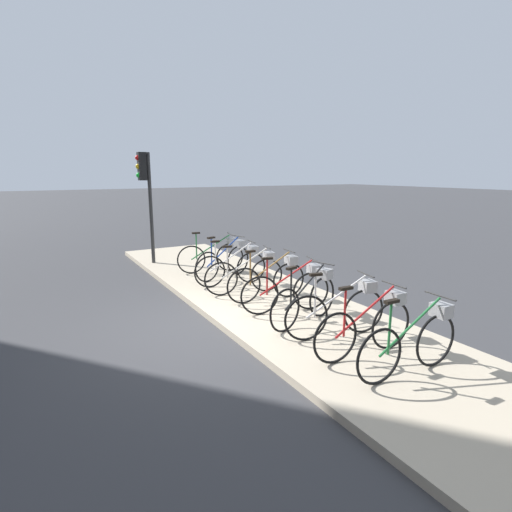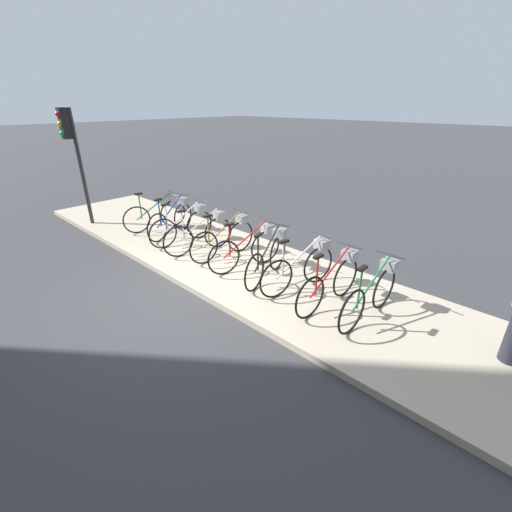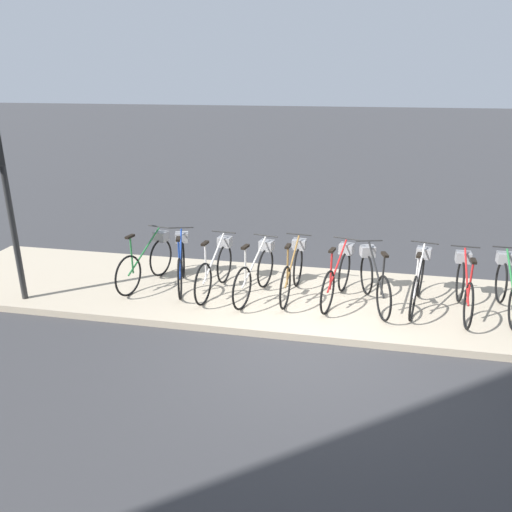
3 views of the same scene
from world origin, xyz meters
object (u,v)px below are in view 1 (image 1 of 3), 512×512
object	(u,v)px
parked_bicycle_7	(341,308)
traffic_light	(145,184)
parked_bicycle_0	(214,255)
parked_bicycle_9	(414,340)
parked_bicycle_5	(290,288)
parked_bicycle_6	(308,297)
parked_bicycle_3	(248,272)
parked_bicycle_2	(234,265)
parked_bicycle_1	(226,259)
parked_bicycle_8	(369,324)
parked_bicycle_4	(271,278)

from	to	relation	value
parked_bicycle_7	traffic_light	distance (m)	7.00
parked_bicycle_0	parked_bicycle_9	size ratio (longest dim) A/B	0.98
parked_bicycle_5	parked_bicycle_9	distance (m)	2.71
parked_bicycle_7	traffic_light	xyz separation A→B (m)	(-6.67, -1.19, 1.76)
parked_bicycle_6	traffic_light	world-z (taller)	traffic_light
parked_bicycle_3	parked_bicycle_6	xyz separation A→B (m)	(2.00, 0.06, 0.00)
parked_bicycle_0	parked_bicycle_5	distance (m)	3.47
parked_bicycle_2	parked_bicycle_9	size ratio (longest dim) A/B	1.00
parked_bicycle_1	parked_bicycle_8	distance (m)	4.86
parked_bicycle_4	parked_bicycle_3	bearing A→B (deg)	-164.19
parked_bicycle_7	parked_bicycle_0	bearing A→B (deg)	-179.92
parked_bicycle_3	traffic_light	xyz separation A→B (m)	(-3.94, -1.04, 1.76)
traffic_light	parked_bicycle_7	bearing A→B (deg)	10.12
parked_bicycle_1	parked_bicycle_4	world-z (taller)	same
parked_bicycle_4	parked_bicycle_8	xyz separation A→B (m)	(2.81, -0.13, 0.00)
parked_bicycle_2	parked_bicycle_5	size ratio (longest dim) A/B	1.02
parked_bicycle_0	parked_bicycle_3	xyz separation A→B (m)	(2.07, -0.14, 0.00)
parked_bicycle_2	traffic_light	size ratio (longest dim) A/B	0.56
traffic_light	parked_bicycle_4	bearing A→B (deg)	14.95
parked_bicycle_3	parked_bicycle_5	distance (m)	1.41
parked_bicycle_3	parked_bicycle_9	world-z (taller)	same
parked_bicycle_0	parked_bicycle_9	world-z (taller)	same
parked_bicycle_1	parked_bicycle_4	distance (m)	2.05
parked_bicycle_6	parked_bicycle_7	size ratio (longest dim) A/B	0.99
parked_bicycle_2	parked_bicycle_9	distance (m)	4.86
parked_bicycle_9	parked_bicycle_1	bearing A→B (deg)	179.68
parked_bicycle_8	parked_bicycle_9	xyz separation A→B (m)	(0.68, 0.09, 0.00)
parked_bicycle_2	parked_bicycle_9	bearing A→B (deg)	1.02
parked_bicycle_7	traffic_light	bearing A→B (deg)	-169.88
parked_bicycle_1	traffic_light	size ratio (longest dim) A/B	0.55
parked_bicycle_6	parked_bicycle_8	size ratio (longest dim) A/B	0.97
parked_bicycle_3	parked_bicycle_8	bearing A→B (deg)	0.77
parked_bicycle_3	parked_bicycle_9	distance (m)	4.11
parked_bicycle_5	parked_bicycle_9	bearing A→B (deg)	0.59
parked_bicycle_1	traffic_light	xyz separation A→B (m)	(-2.51, -1.21, 1.76)
parked_bicycle_8	parked_bicycle_2	bearing A→B (deg)	179.92
parked_bicycle_2	parked_bicycle_5	bearing A→B (deg)	1.55
parked_bicycle_0	traffic_light	distance (m)	2.83
parked_bicycle_3	parked_bicycle_8	distance (m)	3.43
parked_bicycle_4	parked_bicycle_5	bearing A→B (deg)	-4.87
parked_bicycle_0	parked_bicycle_7	distance (m)	4.80
parked_bicycle_0	parked_bicycle_7	size ratio (longest dim) A/B	1.00
parked_bicycle_2	parked_bicycle_6	xyz separation A→B (m)	(2.74, 0.01, 0.00)
traffic_light	parked_bicycle_1	bearing A→B (deg)	25.78
parked_bicycle_5	parked_bicycle_8	bearing A→B (deg)	-1.80
parked_bicycle_4	parked_bicycle_9	xyz separation A→B (m)	(3.49, -0.04, 0.00)
parked_bicycle_4	parked_bicycle_7	world-z (taller)	same
parked_bicycle_1	parked_bicycle_0	bearing A→B (deg)	-177.62
parked_bicycle_1	parked_bicycle_8	bearing A→B (deg)	-1.44
parked_bicycle_7	parked_bicycle_4	bearing A→B (deg)	179.23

